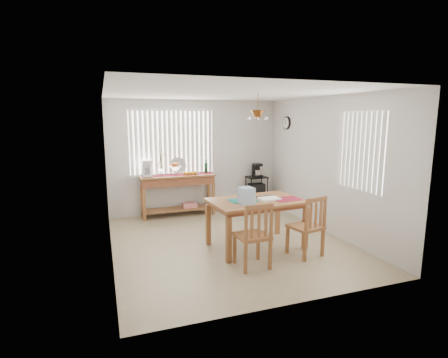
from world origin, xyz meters
name	(u,v)px	position (x,y,z in m)	size (l,w,h in m)	color
ground	(229,242)	(0.00, 0.00, -0.01)	(4.00, 4.50, 0.01)	tan
room_shell	(229,148)	(0.00, 0.02, 1.69)	(4.20, 4.70, 2.70)	silver
sideboard	(178,185)	(-0.48, 2.00, 0.70)	(1.67, 0.47, 0.94)	#955D32
sideboard_items	(166,169)	(-0.75, 2.01, 1.08)	(1.58, 0.40, 0.72)	maroon
wire_cart	(256,189)	(1.45, 2.00, 0.48)	(0.47, 0.37, 0.79)	black
cart_items	(257,170)	(1.45, 2.01, 0.94)	(0.19, 0.22, 0.33)	black
dining_table	(256,205)	(0.35, -0.37, 0.73)	(1.62, 1.11, 0.83)	#955D32
table_items	(252,197)	(0.21, -0.51, 0.93)	(1.22, 0.53, 0.27)	#15776F
chair_left	(254,236)	(-0.03, -1.14, 0.49)	(0.48, 0.48, 1.00)	#955D32
chair_right	(308,227)	(0.96, -1.01, 0.49)	(0.55, 0.55, 1.00)	#955D32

